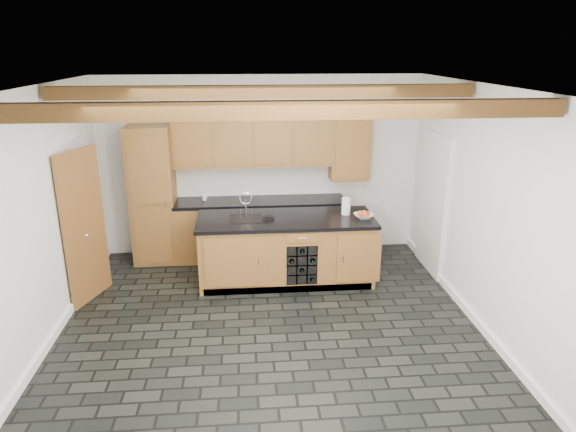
% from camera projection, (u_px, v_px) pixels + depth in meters
% --- Properties ---
extents(ground, '(5.00, 5.00, 0.00)m').
position_uv_depth(ground, '(270.00, 326.00, 6.17)').
color(ground, black).
rests_on(ground, ground).
extents(room_shell, '(5.01, 5.00, 5.00)m').
position_uv_depth(room_shell, '(259.00, 192.00, 6.18)').
color(room_shell, white).
rests_on(room_shell, ground).
extents(back_cabinetry, '(3.65, 0.62, 2.20)m').
position_uv_depth(back_cabinetry, '(238.00, 197.00, 7.94)').
color(back_cabinetry, olive).
rests_on(back_cabinetry, ground).
extents(island, '(2.48, 0.96, 0.93)m').
position_uv_depth(island, '(287.00, 249.00, 7.26)').
color(island, olive).
rests_on(island, ground).
extents(faucet, '(0.45, 0.40, 0.34)m').
position_uv_depth(faucet, '(246.00, 216.00, 7.10)').
color(faucet, black).
rests_on(faucet, island).
extents(kitchen_scale, '(0.17, 0.12, 0.05)m').
position_uv_depth(kitchen_scale, '(268.00, 218.00, 7.06)').
color(kitchen_scale, black).
rests_on(kitchen_scale, island).
extents(fruit_bowl, '(0.29, 0.29, 0.06)m').
position_uv_depth(fruit_bowl, '(363.00, 216.00, 7.10)').
color(fruit_bowl, beige).
rests_on(fruit_bowl, island).
extents(fruit_cluster, '(0.16, 0.17, 0.07)m').
position_uv_depth(fruit_cluster, '(364.00, 214.00, 7.08)').
color(fruit_cluster, '#AE171A').
rests_on(fruit_cluster, fruit_bowl).
extents(paper_towel, '(0.12, 0.12, 0.24)m').
position_uv_depth(paper_towel, '(346.00, 206.00, 7.25)').
color(paper_towel, white).
rests_on(paper_towel, island).
extents(mug, '(0.10, 0.10, 0.09)m').
position_uv_depth(mug, '(204.00, 198.00, 7.92)').
color(mug, white).
rests_on(mug, back_cabinetry).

